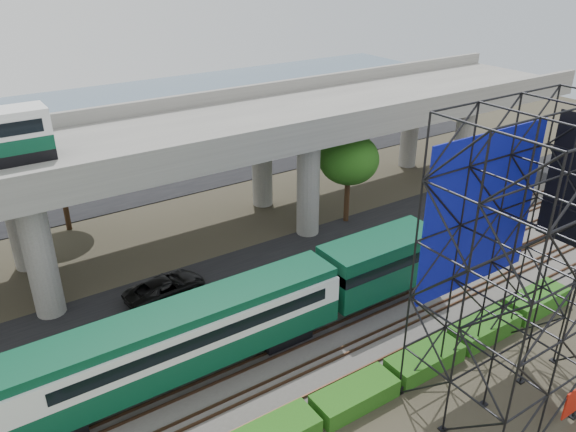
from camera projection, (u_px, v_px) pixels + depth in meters
ground at (291, 364)px, 31.41m from camera, size 140.00×140.00×0.00m
ballast_bed at (272, 343)px, 32.86m from camera, size 90.00×12.00×0.20m
service_road at (208, 280)px, 39.27m from camera, size 90.00×5.00×0.08m
parking_lot at (105, 177)px, 56.91m from camera, size 90.00×18.00×0.08m
harbor_water at (53, 125)px, 73.43m from camera, size 140.00×40.00×0.03m
rail_tracks at (272, 341)px, 32.79m from camera, size 90.00×9.52×0.16m
commuter_train at (212, 327)px, 29.78m from camera, size 29.30×3.06×4.30m
overpass at (153, 150)px, 39.37m from camera, size 80.00×12.00×12.40m
scaffold_tower at (528, 270)px, 26.15m from camera, size 9.36×6.36×15.00m
hedge_strip at (355, 395)px, 28.44m from camera, size 34.60×1.80×1.20m
trees at (105, 195)px, 38.80m from camera, size 40.94×16.94×7.69m
suv at (165, 288)px, 36.89m from camera, size 5.75×3.31×1.51m
parked_cars at (105, 172)px, 56.24m from camera, size 35.62×9.32×1.28m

